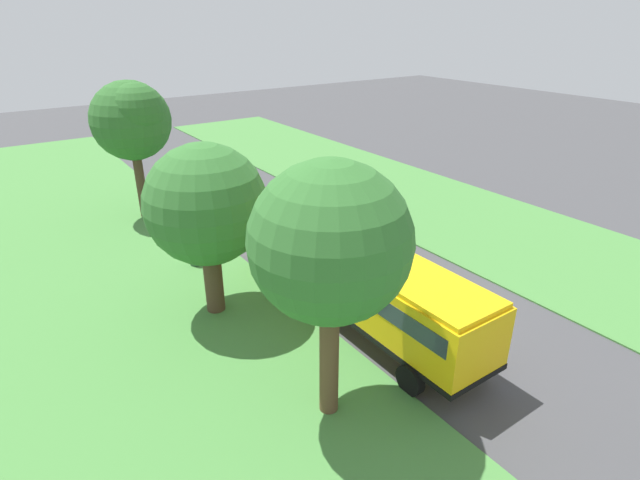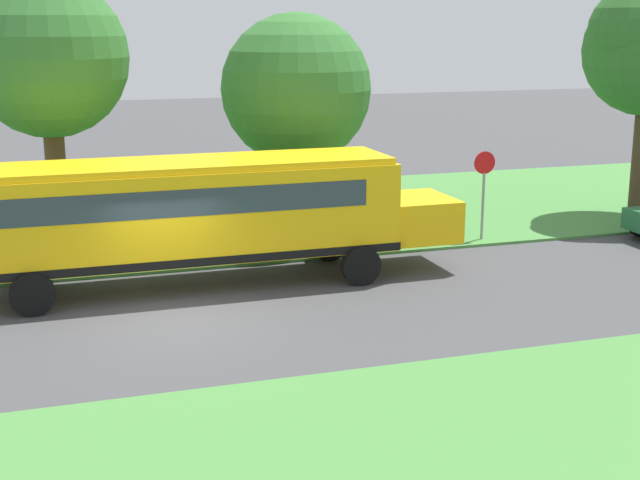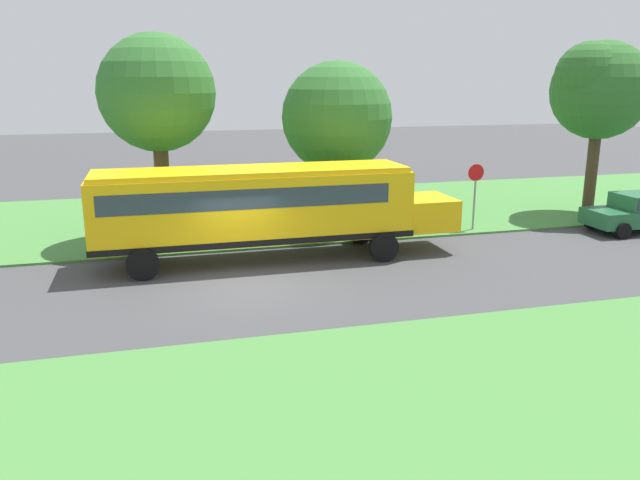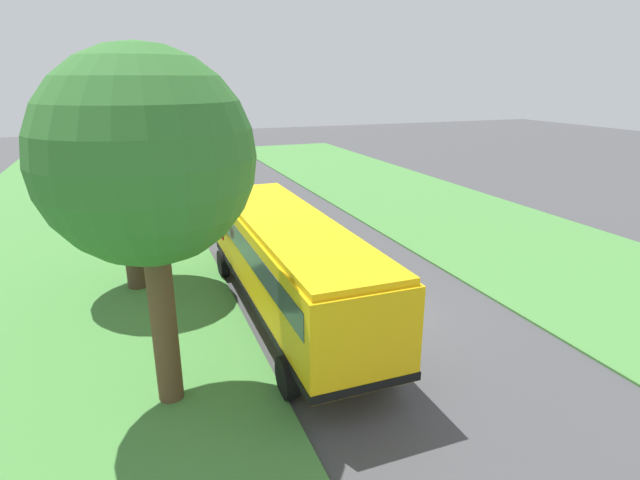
{
  "view_description": "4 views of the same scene",
  "coord_description": "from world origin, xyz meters",
  "px_view_note": "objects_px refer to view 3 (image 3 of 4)",
  "views": [
    {
      "loc": [
        -13.21,
        -11.45,
        10.81
      ],
      "look_at": [
        -1.77,
        4.99,
        1.7
      ],
      "focal_mm": 28.0,
      "sensor_mm": 36.0,
      "label": 1
    },
    {
      "loc": [
        18.74,
        -2.78,
        6.4
      ],
      "look_at": [
        -0.12,
        3.37,
        1.58
      ],
      "focal_mm": 50.0,
      "sensor_mm": 36.0,
      "label": 2
    },
    {
      "loc": [
        17.68,
        -2.54,
        5.98
      ],
      "look_at": [
        -0.4,
        2.36,
        1.17
      ],
      "focal_mm": 35.0,
      "sensor_mm": 36.0,
      "label": 3
    },
    {
      "loc": [
        -6.76,
        -12.48,
        7.01
      ],
      "look_at": [
        -0.75,
        3.19,
        1.55
      ],
      "focal_mm": 28.0,
      "sensor_mm": 36.0,
      "label": 4
    }
  ],
  "objects_px": {
    "school_bus": "(262,205)",
    "oak_tree_far_end": "(598,88)",
    "oak_tree_beside_bus": "(158,92)",
    "stop_sign": "(475,189)",
    "trash_bin": "(435,214)",
    "oak_tree_roadside_mid": "(335,120)"
  },
  "relations": [
    {
      "from": "stop_sign",
      "to": "trash_bin",
      "type": "relative_size",
      "value": 3.04
    },
    {
      "from": "school_bus",
      "to": "trash_bin",
      "type": "xyz_separation_m",
      "value": [
        -3.39,
        8.03,
        -1.47
      ]
    },
    {
      "from": "oak_tree_beside_bus",
      "to": "oak_tree_roadside_mid",
      "type": "distance_m",
      "value": 7.02
    },
    {
      "from": "school_bus",
      "to": "stop_sign",
      "type": "relative_size",
      "value": 4.53
    },
    {
      "from": "oak_tree_far_end",
      "to": "trash_bin",
      "type": "bearing_deg",
      "value": -90.08
    },
    {
      "from": "oak_tree_roadside_mid",
      "to": "oak_tree_far_end",
      "type": "bearing_deg",
      "value": 85.89
    },
    {
      "from": "school_bus",
      "to": "stop_sign",
      "type": "xyz_separation_m",
      "value": [
        -1.92,
        9.0,
        -0.19
      ]
    },
    {
      "from": "oak_tree_roadside_mid",
      "to": "oak_tree_far_end",
      "type": "xyz_separation_m",
      "value": [
        0.84,
        11.65,
        1.27
      ]
    },
    {
      "from": "oak_tree_roadside_mid",
      "to": "trash_bin",
      "type": "distance_m",
      "value": 5.85
    },
    {
      "from": "school_bus",
      "to": "oak_tree_far_end",
      "type": "bearing_deg",
      "value": 102.34
    },
    {
      "from": "school_bus",
      "to": "oak_tree_beside_bus",
      "type": "relative_size",
      "value": 1.62
    },
    {
      "from": "school_bus",
      "to": "oak_tree_far_end",
      "type": "xyz_separation_m",
      "value": [
        -3.38,
        15.45,
        3.74
      ]
    },
    {
      "from": "oak_tree_beside_bus",
      "to": "trash_bin",
      "type": "relative_size",
      "value": 8.53
    },
    {
      "from": "oak_tree_far_end",
      "to": "stop_sign",
      "type": "height_order",
      "value": "oak_tree_far_end"
    },
    {
      "from": "stop_sign",
      "to": "school_bus",
      "type": "bearing_deg",
      "value": -77.98
    },
    {
      "from": "oak_tree_far_end",
      "to": "oak_tree_beside_bus",
      "type": "bearing_deg",
      "value": -91.29
    },
    {
      "from": "oak_tree_roadside_mid",
      "to": "trash_bin",
      "type": "bearing_deg",
      "value": 78.94
    },
    {
      "from": "oak_tree_roadside_mid",
      "to": "stop_sign",
      "type": "relative_size",
      "value": 2.47
    },
    {
      "from": "school_bus",
      "to": "oak_tree_beside_bus",
      "type": "distance_m",
      "value": 6.1
    },
    {
      "from": "stop_sign",
      "to": "trash_bin",
      "type": "height_order",
      "value": "stop_sign"
    },
    {
      "from": "stop_sign",
      "to": "trash_bin",
      "type": "distance_m",
      "value": 2.18
    },
    {
      "from": "oak_tree_roadside_mid",
      "to": "oak_tree_far_end",
      "type": "distance_m",
      "value": 11.75
    }
  ]
}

